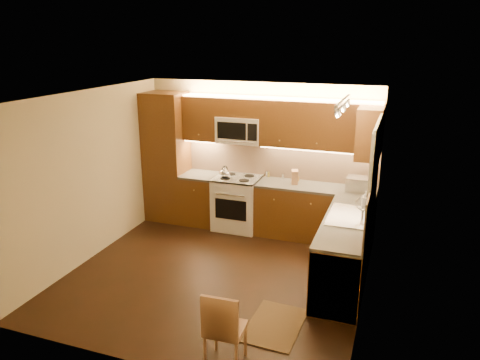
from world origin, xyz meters
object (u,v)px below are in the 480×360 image
at_px(stove, 237,203).
at_px(sink, 349,211).
at_px(soap_bottle, 365,198).
at_px(dining_chair, 225,327).
at_px(microwave, 240,130).
at_px(toaster_oven, 359,184).
at_px(kettle, 225,172).
at_px(knife_block, 295,177).

height_order(stove, sink, sink).
distance_m(soap_bottle, dining_chair, 3.00).
distance_m(microwave, toaster_oven, 2.13).
height_order(stove, microwave, microwave).
xyz_separation_m(stove, sink, (2.00, -1.12, 0.52)).
relative_size(stove, soap_bottle, 4.27).
xyz_separation_m(stove, dining_chair, (1.09, -3.36, -0.03)).
distance_m(sink, toaster_oven, 1.15).
distance_m(stove, kettle, 0.61).
height_order(kettle, soap_bottle, kettle).
xyz_separation_m(toaster_oven, dining_chair, (-0.92, -3.39, -0.58)).
relative_size(knife_block, dining_chair, 0.26).
relative_size(stove, toaster_oven, 2.50).
bearing_deg(dining_chair, toaster_oven, 72.17).
xyz_separation_m(microwave, kettle, (-0.19, -0.23, -0.69)).
distance_m(knife_block, soap_bottle, 1.37).
bearing_deg(dining_chair, sink, 65.23).
bearing_deg(microwave, toaster_oven, -3.14).
bearing_deg(toaster_oven, dining_chair, -102.68).
bearing_deg(kettle, toaster_oven, 22.24).
xyz_separation_m(sink, knife_block, (-1.02, 1.18, 0.04)).
height_order(toaster_oven, soap_bottle, toaster_oven).
bearing_deg(dining_chair, knife_block, 89.16).
bearing_deg(stove, soap_bottle, -16.00).
relative_size(microwave, knife_block, 3.36).
distance_m(stove, sink, 2.35).
bearing_deg(soap_bottle, toaster_oven, 90.75).
bearing_deg(toaster_oven, knife_block, -179.11).
bearing_deg(sink, microwave, 147.79).
height_order(sink, knife_block, knife_block).
distance_m(sink, kettle, 2.42).
bearing_deg(kettle, microwave, 69.36).
xyz_separation_m(sink, soap_bottle, (0.17, 0.50, 0.03)).
distance_m(toaster_oven, soap_bottle, 0.67).
xyz_separation_m(sink, toaster_oven, (0.01, 1.15, 0.04)).
relative_size(microwave, soap_bottle, 3.52).
distance_m(sink, dining_chair, 2.47).
bearing_deg(soap_bottle, microwave, 147.45).
bearing_deg(soap_bottle, sink, -122.09).
relative_size(sink, knife_block, 3.80).
height_order(kettle, toaster_oven, kettle).
height_order(microwave, knife_block, microwave).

